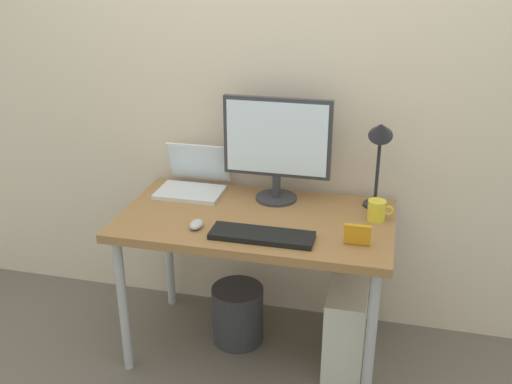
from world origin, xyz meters
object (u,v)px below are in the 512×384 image
monitor (277,144)px  keyboard (262,235)px  photo_frame (357,235)px  desk_lamp (380,144)px  wastebasket (238,314)px  laptop (193,179)px  desk (256,230)px  computer_tower (346,326)px  mouse (196,224)px  coffee_mug (377,210)px

monitor → keyboard: monitor is taller
photo_frame → monitor: bearing=137.5°
monitor → desk_lamp: 0.47m
photo_frame → wastebasket: size_ratio=0.37×
keyboard → photo_frame: photo_frame is taller
photo_frame → laptop: bearing=154.5°
desk → computer_tower: 0.63m
mouse → wastebasket: bearing=63.2°
desk → mouse: 0.30m
mouse → wastebasket: mouse is taller
monitor → desk_lamp: monitor is taller
wastebasket → monitor: bearing=44.8°
laptop → computer_tower: laptop is taller
monitor → keyboard: (0.02, -0.41, -0.27)m
monitor → photo_frame: bearing=-42.5°
computer_tower → laptop: bearing=163.6°
laptop → mouse: size_ratio=3.56×
desk_lamp → photo_frame: desk_lamp is taller
coffee_mug → wastebasket: size_ratio=0.39×
desk_lamp → wastebasket: desk_lamp is taller
laptop → photo_frame: 0.94m
desk_lamp → monitor: bearing=-179.9°
desk → monitor: (0.05, 0.21, 0.35)m
monitor → laptop: (-0.43, 0.02, -0.23)m
keyboard → coffee_mug: (0.46, 0.30, 0.03)m
monitor → wastebasket: 0.90m
mouse → coffee_mug: (0.76, 0.27, 0.03)m
keyboard → wastebasket: size_ratio=1.47×
mouse → coffee_mug: bearing=19.4°
monitor → computer_tower: monitor is taller
monitor → wastebasket: bearing=-135.2°
laptop → desk_lamp: size_ratio=0.71×
mouse → photo_frame: (0.69, 0.00, 0.03)m
computer_tower → photo_frame: bearing=-80.0°
mouse → wastebasket: size_ratio=0.30×
laptop → coffee_mug: bearing=-8.8°
photo_frame → computer_tower: (-0.03, 0.16, -0.57)m
laptop → desk_lamp: bearing=-1.3°
desk → monitor: monitor is taller
mouse → computer_tower: mouse is taller
laptop → computer_tower: bearing=-16.4°
desk → coffee_mug: size_ratio=10.64×
laptop → keyboard: 0.63m
laptop → computer_tower: size_ratio=0.76×
monitor → photo_frame: monitor is taller
mouse → computer_tower: bearing=14.2°
desk_lamp → wastebasket: (-0.63, -0.16, -0.90)m
monitor → wastebasket: size_ratio=1.71×
monitor → laptop: size_ratio=1.60×
laptop → coffee_mug: laptop is taller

